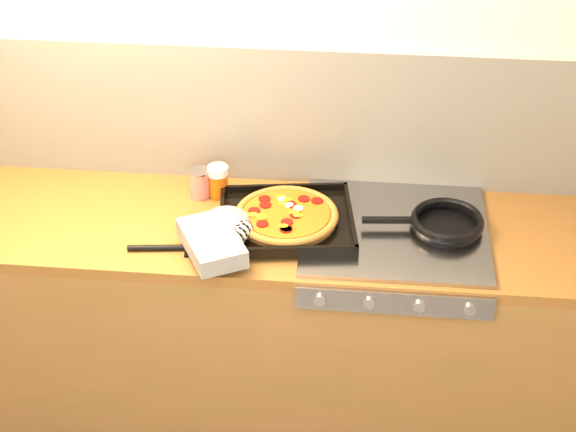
# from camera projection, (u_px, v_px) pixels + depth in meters

# --- Properties ---
(room_shell) EXTENTS (3.20, 3.20, 3.20)m
(room_shell) POSITION_uv_depth(u_px,v_px,m) (268.00, 116.00, 3.02)
(room_shell) COLOR white
(room_shell) RESTS_ON ground
(counter_run) EXTENTS (3.20, 0.62, 0.90)m
(counter_run) POSITION_uv_depth(u_px,v_px,m) (261.00, 327.00, 3.17)
(counter_run) COLOR brown
(counter_run) RESTS_ON ground
(stovetop) EXTENTS (0.60, 0.56, 0.02)m
(stovetop) POSITION_uv_depth(u_px,v_px,m) (395.00, 230.00, 2.88)
(stovetop) COLOR #97989D
(stovetop) RESTS_ON counter_run
(pizza_on_tray) EXTENTS (0.58, 0.56, 0.07)m
(pizza_on_tray) POSITION_uv_depth(u_px,v_px,m) (266.00, 222.00, 2.84)
(pizza_on_tray) COLOR black
(pizza_on_tray) RESTS_ON stovetop
(frying_pan) EXTENTS (0.40, 0.26, 0.04)m
(frying_pan) POSITION_uv_depth(u_px,v_px,m) (445.00, 223.00, 2.86)
(frying_pan) COLOR black
(frying_pan) RESTS_ON stovetop
(tomato_can) EXTENTS (0.09, 0.09, 0.10)m
(tomato_can) POSITION_uv_depth(u_px,v_px,m) (200.00, 183.00, 3.03)
(tomato_can) COLOR #A80D10
(tomato_can) RESTS_ON counter_run
(juice_glass) EXTENTS (0.09, 0.09, 0.12)m
(juice_glass) POSITION_uv_depth(u_px,v_px,m) (218.00, 181.00, 3.02)
(juice_glass) COLOR #C6530B
(juice_glass) RESTS_ON counter_run
(wooden_spoon) EXTENTS (0.29, 0.12, 0.02)m
(wooden_spoon) POSITION_uv_depth(u_px,v_px,m) (291.00, 190.00, 3.07)
(wooden_spoon) COLOR olive
(wooden_spoon) RESTS_ON counter_run
(black_spatula) EXTENTS (0.29, 0.10, 0.02)m
(black_spatula) POSITION_uv_depth(u_px,v_px,m) (175.00, 248.00, 2.79)
(black_spatula) COLOR black
(black_spatula) RESTS_ON counter_run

